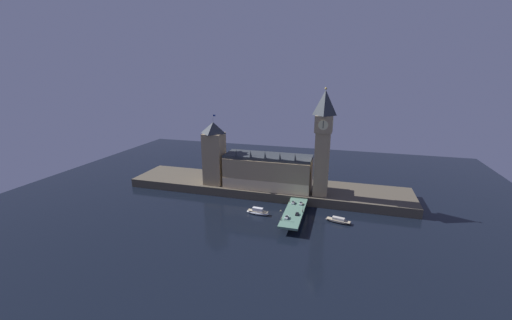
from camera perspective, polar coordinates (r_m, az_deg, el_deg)
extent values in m
plane|color=black|center=(218.52, -0.78, -9.23)|extent=(400.00, 400.00, 0.00)
cube|color=#4C4438|center=(251.98, 1.80, -4.98)|extent=(220.00, 42.00, 6.64)
cube|color=tan|center=(240.18, 2.19, -2.28)|extent=(65.73, 23.47, 22.98)
cube|color=beige|center=(231.71, 1.46, -4.88)|extent=(65.73, 0.20, 8.27)
cube|color=#2D3338|center=(236.63, 2.22, 0.64)|extent=(65.73, 21.59, 2.40)
cone|color=#2D3338|center=(232.59, -3.61, 1.31)|extent=(2.40, 2.40, 5.06)
cone|color=#2D3338|center=(229.22, -1.03, 1.13)|extent=(2.40, 2.40, 5.06)
cone|color=#2D3338|center=(226.33, 1.62, 0.94)|extent=(2.40, 2.40, 5.06)
cone|color=#2D3338|center=(223.94, 4.34, 0.74)|extent=(2.40, 2.40, 5.06)
cone|color=#2D3338|center=(222.06, 7.10, 0.54)|extent=(2.40, 2.40, 5.06)
cube|color=tan|center=(225.44, 11.83, -0.76)|extent=(9.85, 9.85, 45.85)
cube|color=tan|center=(219.33, 12.24, 6.46)|extent=(11.62, 11.62, 11.57)
cylinder|color=beige|center=(213.48, 12.12, 6.23)|extent=(6.60, 0.25, 6.60)
cylinder|color=beige|center=(225.19, 12.36, 6.68)|extent=(6.60, 0.25, 6.60)
cylinder|color=beige|center=(219.02, 13.80, 6.35)|extent=(0.25, 6.60, 6.60)
cylinder|color=beige|center=(219.80, 10.69, 6.56)|extent=(0.25, 6.60, 6.60)
cube|color=black|center=(213.22, 12.13, 6.35)|extent=(0.36, 0.10, 4.95)
pyramid|color=#2D3338|center=(217.66, 12.46, 10.15)|extent=(11.62, 11.62, 16.83)
sphere|color=gold|center=(217.06, 12.60, 12.57)|extent=(1.60, 1.60, 1.60)
cube|color=tan|center=(247.87, -7.58, 0.25)|extent=(14.59, 14.59, 40.35)
pyramid|color=#2D3338|center=(242.67, -7.78, 5.83)|extent=(14.88, 14.88, 8.61)
cylinder|color=#99999E|center=(241.58, -7.85, 7.54)|extent=(0.24, 0.24, 6.00)
cube|color=navy|center=(240.86, -7.62, 8.03)|extent=(2.00, 0.08, 1.20)
cube|color=slate|center=(205.98, 6.91, -9.44)|extent=(11.91, 46.00, 1.40)
cube|color=#4C4438|center=(194.96, 6.20, -11.85)|extent=(10.13, 3.20, 4.24)
cube|color=#4C4438|center=(203.08, 6.67, -10.69)|extent=(10.13, 3.20, 4.24)
cube|color=#4C4438|center=(211.30, 7.09, -9.62)|extent=(10.13, 3.20, 4.24)
cube|color=#4C4438|center=(219.59, 7.48, -8.63)|extent=(10.13, 3.20, 4.24)
cube|color=silver|center=(217.12, 6.78, -7.71)|extent=(1.79, 4.21, 0.85)
cube|color=black|center=(216.87, 6.78, -7.55)|extent=(1.47, 1.89, 0.45)
cylinder|color=black|center=(218.54, 6.61, -7.63)|extent=(0.22, 0.64, 0.64)
cylinder|color=black|center=(218.30, 7.06, -7.67)|extent=(0.22, 0.64, 0.64)
cylinder|color=black|center=(216.16, 6.49, -7.89)|extent=(0.22, 0.64, 0.64)
cylinder|color=black|center=(215.92, 6.94, -7.93)|extent=(0.22, 0.64, 0.64)
cube|color=silver|center=(195.70, 5.60, -10.35)|extent=(1.85, 4.45, 0.95)
cube|color=black|center=(195.40, 5.61, -10.17)|extent=(1.52, 2.00, 0.45)
cylinder|color=black|center=(197.21, 5.42, -10.25)|extent=(0.22, 0.64, 0.64)
cylinder|color=black|center=(196.93, 5.93, -10.30)|extent=(0.22, 0.64, 0.64)
cylinder|color=black|center=(194.76, 5.26, -10.59)|extent=(0.22, 0.64, 0.64)
cylinder|color=black|center=(194.48, 5.78, -10.64)|extent=(0.22, 0.64, 0.64)
cube|color=black|center=(201.20, 7.46, -9.70)|extent=(1.80, 4.09, 0.71)
cube|color=black|center=(200.95, 7.47, -9.55)|extent=(1.48, 1.84, 0.45)
cylinder|color=black|center=(200.04, 7.65, -9.93)|extent=(0.22, 0.64, 0.64)
cylinder|color=black|center=(200.26, 7.16, -9.88)|extent=(0.22, 0.64, 0.64)
cylinder|color=black|center=(202.32, 7.76, -9.63)|extent=(0.22, 0.64, 0.64)
cylinder|color=black|center=(202.53, 7.27, -9.58)|extent=(0.22, 0.64, 0.64)
cube|color=silver|center=(216.43, 8.16, -7.84)|extent=(1.73, 4.25, 0.89)
cube|color=black|center=(216.17, 8.17, -7.67)|extent=(1.42, 1.91, 0.45)
cylinder|color=black|center=(215.25, 8.32, -8.06)|extent=(0.22, 0.64, 0.64)
cylinder|color=black|center=(215.44, 7.89, -8.02)|extent=(0.22, 0.64, 0.64)
cylinder|color=black|center=(217.66, 8.42, -7.79)|extent=(0.22, 0.64, 0.64)
cylinder|color=black|center=(217.85, 7.99, -7.76)|extent=(0.22, 0.64, 0.64)
cylinder|color=black|center=(194.00, 4.69, -10.65)|extent=(0.28, 0.28, 0.85)
cylinder|color=brown|center=(193.66, 4.69, -10.44)|extent=(0.38, 0.38, 0.71)
sphere|color=tan|center=(193.45, 4.69, -10.31)|extent=(0.23, 0.23, 0.23)
cylinder|color=black|center=(205.50, 8.41, -9.22)|extent=(0.28, 0.28, 0.78)
cylinder|color=maroon|center=(205.21, 8.42, -9.04)|extent=(0.38, 0.38, 0.65)
sphere|color=tan|center=(205.03, 8.42, -8.94)|extent=(0.21, 0.21, 0.21)
cylinder|color=black|center=(218.55, 6.14, -7.60)|extent=(0.28, 0.28, 0.76)
cylinder|color=brown|center=(218.28, 6.15, -7.43)|extent=(0.38, 0.38, 0.63)
sphere|color=tan|center=(218.12, 6.15, -7.33)|extent=(0.20, 0.20, 0.20)
cylinder|color=#2D3333|center=(193.35, 4.51, -10.79)|extent=(0.56, 0.56, 0.50)
cylinder|color=#2D3333|center=(192.07, 4.53, -10.01)|extent=(0.18, 0.18, 5.39)
sphere|color=#F9E5A3|center=(190.70, 4.55, -9.13)|extent=(0.60, 0.60, 0.60)
sphere|color=#F9E5A3|center=(190.93, 4.42, -9.21)|extent=(0.44, 0.44, 0.44)
sphere|color=#F9E5A3|center=(190.77, 4.68, -9.23)|extent=(0.44, 0.44, 0.44)
cylinder|color=#2D3333|center=(204.90, 8.50, -9.35)|extent=(0.56, 0.56, 0.50)
cylinder|color=#2D3333|center=(203.76, 8.53, -8.64)|extent=(0.18, 0.18, 5.02)
sphere|color=#F9E5A3|center=(202.54, 8.56, -7.85)|extent=(0.60, 0.60, 0.60)
sphere|color=#F9E5A3|center=(202.73, 8.43, -7.93)|extent=(0.44, 0.44, 0.44)
sphere|color=#F9E5A3|center=(202.63, 8.68, -7.95)|extent=(0.44, 0.44, 0.44)
ellipsoid|color=white|center=(213.12, 0.32, -9.55)|extent=(16.02, 5.56, 2.34)
cube|color=tan|center=(212.67, 0.32, -9.29)|extent=(14.07, 4.54, 0.24)
cube|color=silver|center=(212.14, 0.32, -8.97)|extent=(7.26, 3.24, 2.34)
ellipsoid|color=#28282D|center=(209.05, 14.73, -10.72)|extent=(17.42, 7.88, 1.69)
cube|color=tan|center=(208.72, 14.75, -10.53)|extent=(15.25, 6.59, 0.24)
cube|color=#B7B2A8|center=(208.31, 14.77, -10.29)|extent=(8.00, 4.27, 1.69)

